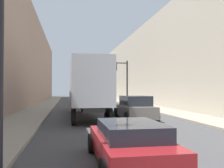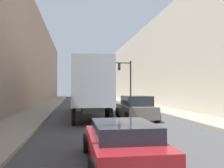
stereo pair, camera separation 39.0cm
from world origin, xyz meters
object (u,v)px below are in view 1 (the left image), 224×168
object	(u,v)px
traffic_signal_gantry	(114,73)
sedan_car	(130,143)
semi_truck	(86,87)
suv_car	(135,108)

from	to	relation	value
traffic_signal_gantry	sedan_car	bearing A→B (deg)	-99.74
sedan_car	traffic_signal_gantry	size ratio (longest dim) A/B	0.71
traffic_signal_gantry	semi_truck	bearing A→B (deg)	-111.78
suv_car	sedan_car	bearing A→B (deg)	-106.12
suv_car	traffic_signal_gantry	world-z (taller)	traffic_signal_gantry
sedan_car	suv_car	distance (m)	10.83
sedan_car	suv_car	bearing A→B (deg)	73.88
sedan_car	suv_car	size ratio (longest dim) A/B	0.89
sedan_car	traffic_signal_gantry	bearing A→B (deg)	80.26
sedan_car	traffic_signal_gantry	world-z (taller)	traffic_signal_gantry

